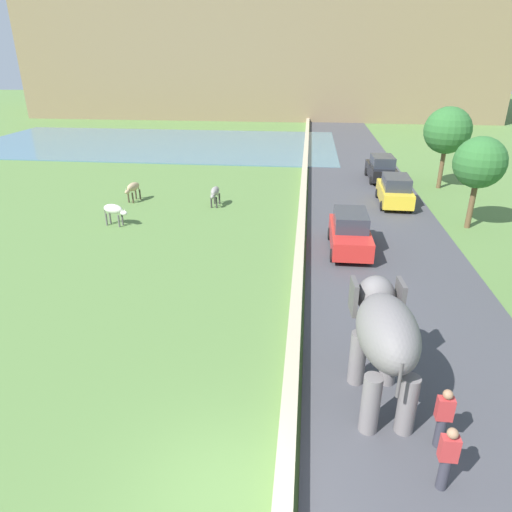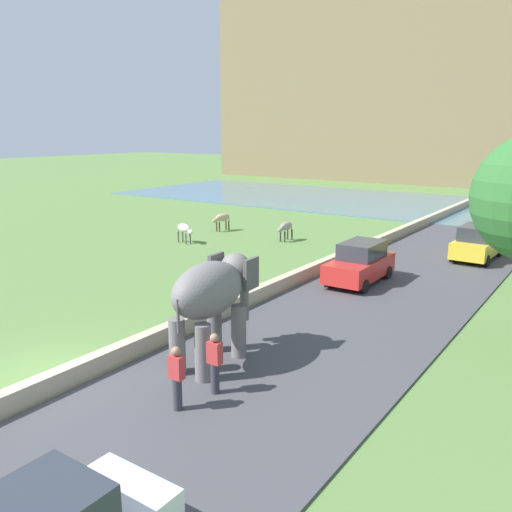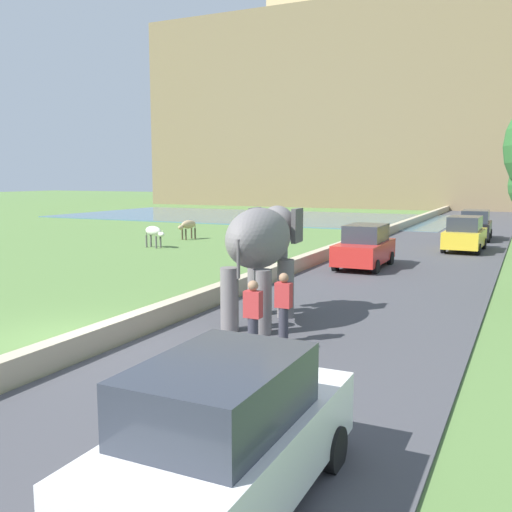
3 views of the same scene
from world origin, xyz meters
TOP-DOWN VIEW (x-y plane):
  - ground_plane at (0.00, 0.00)m, footprint 220.00×220.00m
  - road_surface at (5.00, 20.00)m, footprint 7.00×120.00m
  - barrier_wall at (1.20, 18.00)m, footprint 0.40×110.00m
  - lake at (-14.00, 38.81)m, footprint 36.00×18.00m
  - hill_distant at (-6.00, 70.26)m, footprint 64.00×28.00m
  - elephant at (3.41, 3.24)m, footprint 1.61×3.52m
  - person_beside_elephant at (4.61, 1.79)m, footprint 0.36×0.22m
  - person_trailing at (4.40, 0.66)m, footprint 0.36×0.22m
  - car_white at (6.57, -4.48)m, footprint 1.80×4.00m
  - car_red at (3.42, 13.18)m, footprint 1.81×4.01m
  - car_black at (6.58, 26.25)m, footprint 1.87×4.04m
  - car_yellow at (6.57, 20.45)m, footprint 1.88×4.04m
  - cow_tan at (-9.07, 19.50)m, footprint 0.69×1.42m
  - cow_grey at (-3.94, 19.11)m, footprint 0.48×1.40m
  - cow_white at (-8.50, 15.23)m, footprint 1.42×0.68m

SIDE VIEW (x-z plane):
  - ground_plane at x=0.00m, z-range 0.00..0.00m
  - road_surface at x=5.00m, z-range 0.00..0.06m
  - lake at x=-14.00m, z-range 0.00..0.08m
  - barrier_wall at x=1.20m, z-range 0.00..0.56m
  - cow_tan at x=-9.07m, z-range 0.26..1.41m
  - cow_grey at x=-3.94m, z-range 0.26..1.41m
  - cow_white at x=-8.50m, z-range 0.26..1.41m
  - person_beside_elephant at x=4.61m, z-range 0.06..1.69m
  - person_trailing at x=4.40m, z-range 0.06..1.69m
  - car_white at x=6.57m, z-range 0.00..1.80m
  - car_red at x=3.42m, z-range 0.00..1.80m
  - car_black at x=6.58m, z-range 0.00..1.80m
  - car_yellow at x=6.57m, z-range 0.00..1.80m
  - elephant at x=3.41m, z-range 0.54..3.53m
  - hill_distant at x=-6.00m, z-range 0.00..24.11m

